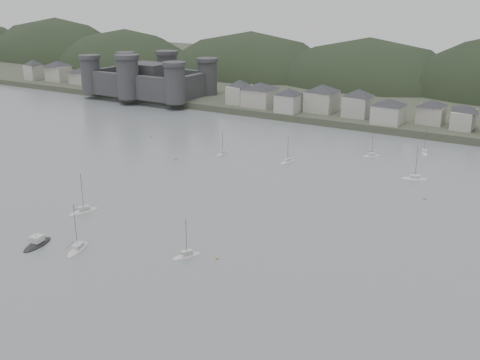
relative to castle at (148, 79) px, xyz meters
The scene contains 7 objects.
ground 216.45m from the castle, 56.28° to the right, with size 900.00×900.00×0.00m, color slate.
far_shore_land 166.61m from the castle, 43.83° to the left, with size 900.00×250.00×3.00m, color #383D2D.
forested_ridge 155.26m from the castle, 35.67° to the left, with size 851.55×103.94×102.57m.
castle is the anchor object (origin of this frame).
moored_fleet 167.12m from the castle, 48.69° to the right, with size 261.61×177.74×12.33m.
motor_launch_far 181.78m from the castle, 58.44° to the right, with size 4.77×9.32×4.10m.
mooring_buoys 173.93m from the castle, 46.52° to the right, with size 187.84×139.11×0.70m.
Camera 1 is at (77.98, -53.76, 57.15)m, focal length 42.74 mm.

